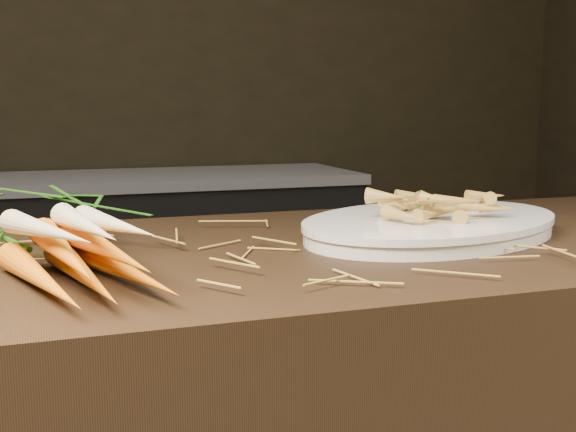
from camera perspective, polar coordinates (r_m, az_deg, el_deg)
name	(u,v)px	position (r m, az deg, el deg)	size (l,w,h in m)	color
back_counter	(133,278)	(3.00, -12.15, -4.78)	(1.82, 0.62, 0.84)	black
straw_bedding	(76,254)	(1.04, -16.41, -2.92)	(1.40, 0.60, 0.02)	olive
root_veg_bunch	(54,230)	(1.01, -17.97, -1.06)	(0.26, 0.55, 0.10)	#D75F00
serving_platter	(432,228)	(1.21, 11.31, -0.90)	(0.50, 0.33, 0.03)	white
roasted_veg_heap	(433,203)	(1.21, 11.37, 1.01)	(0.24, 0.18, 0.06)	#C28837
serving_fork	(502,209)	(1.35, 16.58, 0.50)	(0.02, 0.19, 0.00)	silver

